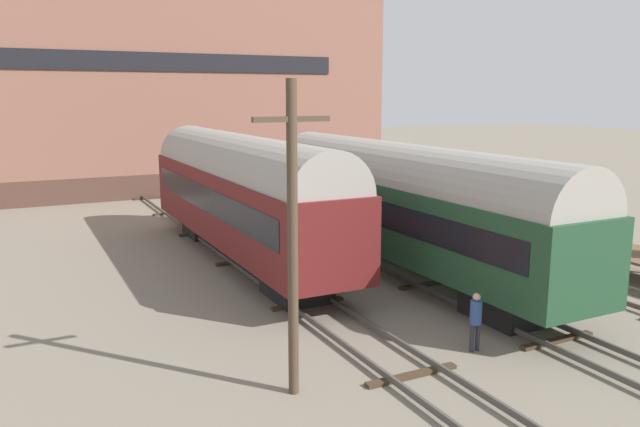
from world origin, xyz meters
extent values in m
plane|color=slate|center=(0.00, 0.00, 0.00)|extent=(200.00, 200.00, 0.00)
cube|color=#4C4742|center=(-5.67, 0.00, 0.18)|extent=(0.08, 60.00, 0.16)
cube|color=#4C4742|center=(-4.23, 0.00, 0.18)|extent=(0.08, 60.00, 0.16)
cube|color=#3D2D1E|center=(-4.95, -3.00, 0.05)|extent=(2.60, 0.24, 0.10)
cube|color=#3D2D1E|center=(-4.95, 3.00, 0.05)|extent=(2.60, 0.24, 0.10)
cube|color=#3D2D1E|center=(-4.95, 9.00, 0.05)|extent=(2.60, 0.24, 0.10)
cube|color=#3D2D1E|center=(-4.95, 15.00, 0.05)|extent=(2.60, 0.24, 0.10)
cube|color=#3D2D1E|center=(-4.95, 21.00, 0.05)|extent=(2.60, 0.24, 0.10)
cube|color=#3D2D1E|center=(-4.95, 27.00, 0.05)|extent=(2.60, 0.24, 0.10)
cube|color=#4C4742|center=(-0.72, 0.00, 0.18)|extent=(0.08, 60.00, 0.16)
cube|color=#4C4742|center=(0.72, 0.00, 0.18)|extent=(0.08, 60.00, 0.16)
cube|color=#3D2D1E|center=(0.00, -3.00, 0.05)|extent=(2.60, 0.24, 0.10)
cube|color=#3D2D1E|center=(0.00, 3.00, 0.05)|extent=(2.60, 0.24, 0.10)
cube|color=#3D2D1E|center=(0.00, 9.00, 0.05)|extent=(2.60, 0.24, 0.10)
cube|color=#3D2D1E|center=(0.00, 15.00, 0.05)|extent=(2.60, 0.24, 0.10)
cube|color=#3D2D1E|center=(0.00, 21.00, 0.05)|extent=(2.60, 0.24, 0.10)
cube|color=#3D2D1E|center=(0.00, 27.00, 0.05)|extent=(2.60, 0.24, 0.10)
cube|color=#4C4742|center=(4.23, 0.00, 0.18)|extent=(0.08, 60.00, 0.16)
cube|color=#4C4742|center=(5.67, 0.00, 0.18)|extent=(0.08, 60.00, 0.16)
cube|color=#3D2D1E|center=(4.95, 3.00, 0.05)|extent=(2.60, 0.24, 0.10)
cube|color=#3D2D1E|center=(4.95, 9.00, 0.05)|extent=(2.60, 0.24, 0.10)
cube|color=#3D2D1E|center=(4.95, 15.00, 0.05)|extent=(2.60, 0.24, 0.10)
cube|color=#3D2D1E|center=(4.95, 21.00, 0.05)|extent=(2.60, 0.24, 0.10)
cube|color=#3D2D1E|center=(4.95, 27.00, 0.05)|extent=(2.60, 0.24, 0.10)
cube|color=black|center=(0.00, 10.38, 0.50)|extent=(1.80, 2.40, 1.00)
cube|color=black|center=(0.00, -0.91, 0.50)|extent=(1.80, 2.40, 1.00)
cube|color=#1E4228|center=(0.00, 4.74, 2.32)|extent=(3.02, 17.37, 2.63)
cube|color=black|center=(0.00, 4.74, 2.63)|extent=(3.06, 15.98, 0.95)
cylinder|color=gray|center=(0.00, 4.74, 3.63)|extent=(2.87, 17.02, 2.87)
cube|color=black|center=(-4.95, 14.71, 0.50)|extent=(1.80, 2.40, 1.00)
cube|color=black|center=(-4.95, 3.89, 0.50)|extent=(1.80, 2.40, 1.00)
cube|color=#5B1919|center=(-4.95, 9.30, 2.41)|extent=(3.10, 16.63, 2.83)
cube|color=black|center=(-4.95, 9.30, 2.75)|extent=(3.14, 15.30, 1.02)
cylinder|color=gray|center=(-4.95, 9.30, 3.83)|extent=(2.94, 16.30, 2.94)
cube|color=brown|center=(7.54, 0.32, 0.92)|extent=(2.55, 15.14, 0.10)
cylinder|color=brown|center=(6.42, 7.74, 0.44)|extent=(0.20, 0.20, 0.87)
cylinder|color=brown|center=(8.67, 7.74, 0.44)|extent=(0.20, 0.20, 0.87)
cylinder|color=brown|center=(6.42, 0.32, 0.44)|extent=(0.20, 0.20, 0.87)
cylinder|color=#282833|center=(-2.61, -2.44, 0.39)|extent=(0.12, 0.12, 0.78)
cylinder|color=#282833|center=(-2.41, -2.44, 0.39)|extent=(0.12, 0.12, 0.78)
cylinder|color=navy|center=(-2.51, -2.44, 1.11)|extent=(0.32, 0.32, 0.65)
sphere|color=tan|center=(-2.51, -2.44, 1.54)|extent=(0.21, 0.21, 0.21)
cylinder|color=#473828|center=(-7.89, -2.43, 3.61)|extent=(0.24, 0.24, 7.22)
cube|color=#473828|center=(-7.89, -2.43, 6.35)|extent=(1.80, 0.12, 0.12)
cube|color=#4F342A|center=(-2.73, 33.89, 0.82)|extent=(31.45, 13.48, 1.63)
cube|color=brown|center=(-2.73, 33.89, 8.97)|extent=(31.45, 13.48, 14.68)
cube|color=black|center=(-2.73, 27.09, 8.97)|extent=(22.02, 0.10, 1.20)
camera|label=1|loc=(-13.42, -14.84, 6.87)|focal=35.00mm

